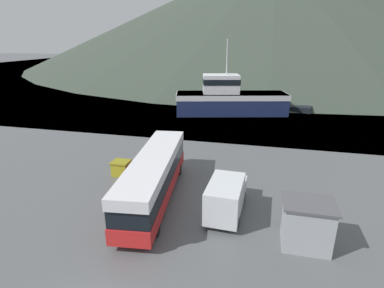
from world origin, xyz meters
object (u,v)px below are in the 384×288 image
Objects in this scene: delivery_van at (226,196)px; fishing_boat at (229,99)px; tour_bus at (154,175)px; dock_kiosk at (307,224)px; storage_bin at (121,168)px; small_boat at (289,108)px.

fishing_boat reaches higher than delivery_van.
dock_kiosk is at bearing -23.42° from tour_bus.
tour_bus is 10.26m from dock_kiosk.
tour_bus reaches higher than storage_bin.
tour_bus is 33.23m from small_boat.
fishing_boat is 6.28× the size of dock_kiosk.
fishing_boat is at bearing 126.08° from small_boat.
storage_bin is 32.08m from small_boat.
storage_bin is at bearing 156.74° from dock_kiosk.
dock_kiosk reaches higher than storage_bin.
fishing_boat reaches higher than dock_kiosk.
fishing_boat is at bearing 98.82° from delivery_van.
delivery_van is 1.97× the size of dock_kiosk.
delivery_van reaches higher than storage_bin.
dock_kiosk is (7.80, -30.02, -0.93)m from fishing_boat.
storage_bin reaches higher than small_boat.
delivery_van is 32.57m from small_boat.
small_boat is at bearing 87.78° from dock_kiosk.
tour_bus is 5.27m from storage_bin.
delivery_van is 0.31× the size of fishing_boat.
delivery_van is 10.06m from storage_bin.
tour_bus is at bearing 163.40° from dock_kiosk.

